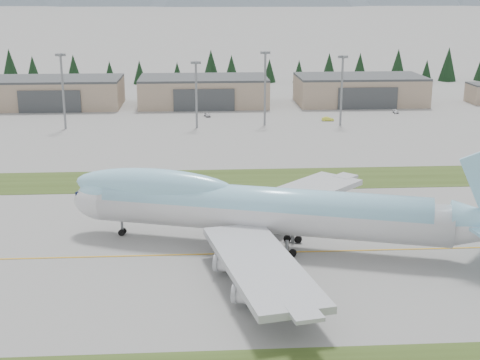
{
  "coord_description": "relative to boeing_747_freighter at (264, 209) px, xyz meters",
  "views": [
    {
      "loc": [
        -17.27,
        -103.25,
        42.15
      ],
      "look_at": [
        -9.64,
        16.57,
        8.0
      ],
      "focal_mm": 50.0,
      "sensor_mm": 36.0,
      "label": 1
    }
  ],
  "objects": [
    {
      "name": "ground",
      "position": [
        6.46,
        -2.7,
        -6.83
      ],
      "size": [
        7000.0,
        7000.0,
        0.0
      ],
      "primitive_type": "plane",
      "color": "slate",
      "rests_on": "ground"
    },
    {
      "name": "grass_strip_far",
      "position": [
        6.46,
        42.3,
        -6.83
      ],
      "size": [
        400.0,
        18.0,
        0.08
      ],
      "primitive_type": "cube",
      "color": "#324217",
      "rests_on": "ground"
    },
    {
      "name": "taxiway_line_main",
      "position": [
        6.46,
        -2.7,
        -6.83
      ],
      "size": [
        400.0,
        0.4,
        0.02
      ],
      "primitive_type": "cube",
      "color": "#C68F17",
      "rests_on": "ground"
    },
    {
      "name": "boeing_747_freighter",
      "position": [
        0.0,
        0.0,
        0.0
      ],
      "size": [
        78.47,
        65.06,
        20.71
      ],
      "rotation": [
        0.0,
        0.0,
        -0.29
      ],
      "color": "silver",
      "rests_on": "ground"
    },
    {
      "name": "hangar_left",
      "position": [
        -63.54,
        147.2,
        -1.44
      ],
      "size": [
        48.0,
        26.6,
        10.8
      ],
      "color": "tan",
      "rests_on": "ground"
    },
    {
      "name": "hangar_center",
      "position": [
        -8.54,
        147.2,
        -1.44
      ],
      "size": [
        48.0,
        26.6,
        10.8
      ],
      "color": "tan",
      "rests_on": "ground"
    },
    {
      "name": "hangar_right",
      "position": [
        51.46,
        147.2,
        -1.44
      ],
      "size": [
        48.0,
        26.6,
        10.8
      ],
      "color": "tan",
      "rests_on": "ground"
    },
    {
      "name": "floodlight_masts",
      "position": [
        -21.17,
        106.19,
        9.26
      ],
      "size": [
        122.11,
        9.51,
        24.87
      ],
      "color": "slate",
      "rests_on": "ground"
    },
    {
      "name": "service_vehicle_a",
      "position": [
        -7.63,
        122.59,
        -6.83
      ],
      "size": [
        2.6,
        4.16,
        1.32
      ],
      "primitive_type": "imported",
      "rotation": [
        0.0,
        0.0,
        0.29
      ],
      "color": "#BBBCBE",
      "rests_on": "ground"
    },
    {
      "name": "service_vehicle_b",
      "position": [
        32.59,
        112.51,
        -6.83
      ],
      "size": [
        4.2,
        1.77,
        1.35
      ],
      "primitive_type": "imported",
      "rotation": [
        0.0,
        0.0,
        1.49
      ],
      "color": "#D2DB36",
      "rests_on": "ground"
    },
    {
      "name": "service_vehicle_c",
      "position": [
        59.63,
        125.6,
        -6.83
      ],
      "size": [
        1.6,
        3.91,
        1.13
      ],
      "primitive_type": "imported",
      "rotation": [
        0.0,
        0.0,
        -0.0
      ],
      "color": "silver",
      "rests_on": "ground"
    },
    {
      "name": "conifer_belt",
      "position": [
        1.58,
        208.92,
        0.31
      ],
      "size": [
        270.45,
        15.63,
        16.79
      ],
      "color": "black",
      "rests_on": "ground"
    }
  ]
}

